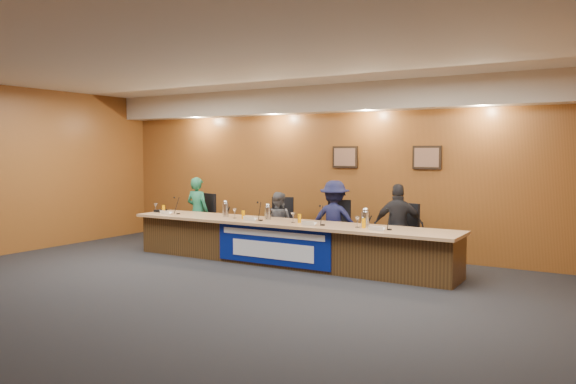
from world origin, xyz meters
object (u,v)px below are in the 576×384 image
banner (272,246)px  office_chair_c (337,234)px  panelist_b (278,223)px  panelist_c (334,221)px  carafe_left (226,210)px  panelist_a (198,212)px  carafe_mid (268,213)px  office_chair_d (400,239)px  office_chair_b (281,229)px  carafe_right (366,220)px  dais_body (285,244)px  office_chair_a (201,222)px  panelist_d (398,226)px  speakerphone (162,211)px

banner → office_chair_c: size_ratio=4.58×
panelist_b → panelist_c: size_ratio=0.83×
carafe_left → panelist_a: bearing=150.9°
panelist_b → carafe_mid: size_ratio=5.32×
panelist_b → office_chair_d: size_ratio=2.49×
banner → panelist_b: 1.26m
office_chair_b → carafe_right: bearing=-41.4°
dais_body → panelist_b: (-0.58, 0.69, 0.25)m
panelist_a → office_chair_a: bearing=-91.1°
panelist_d → carafe_mid: (-2.19, -0.64, 0.15)m
panelist_b → office_chair_a: bearing=-12.9°
carafe_mid → carafe_right: size_ratio=0.90×
panelist_a → speakerphone: (-0.32, -0.72, 0.06)m
panelist_a → office_chair_d: bearing=-179.8°
office_chair_d → carafe_right: carafe_right is taller
dais_body → office_chair_c: size_ratio=12.50×
dais_body → office_chair_a: (-2.54, 0.79, 0.13)m
panelist_a → carafe_right: (4.05, -0.71, 0.16)m
panelist_a → office_chair_b: (1.96, 0.10, -0.23)m
banner → panelist_b: bearing=117.8°
office_chair_d → office_chair_c: bearing=-160.0°
office_chair_a → office_chair_d: same height
banner → office_chair_d: (1.81, 1.20, 0.10)m
banner → office_chair_b: banner is taller
carafe_right → panelist_d: bearing=67.3°
panelist_b → office_chair_c: (1.20, 0.10, -0.12)m
panelist_d → carafe_left: size_ratio=5.69×
office_chair_c → carafe_mid: bearing=-158.1°
speakerphone → panelist_c: bearing=11.7°
panelist_b → panelist_d: bearing=170.0°
panelist_c → panelist_d: bearing=168.1°
dais_body → panelist_c: (0.62, 0.69, 0.37)m
banner → panelist_c: size_ratio=1.53×
dais_body → office_chair_d: dais_body is taller
carafe_right → carafe_mid: bearing=178.1°
dais_body → office_chair_c: 1.01m
panelist_d → carafe_right: bearing=46.8°
banner → panelist_a: panelist_a is taller
panelist_a → office_chair_c: 3.17m
panelist_d → carafe_right: size_ratio=5.71×
panelist_a → carafe_left: bearing=149.8°
banner → speakerphone: bearing=172.4°
speakerphone → carafe_left: bearing=0.4°
banner → panelist_d: panelist_d is taller
banner → panelist_a: bearing=156.6°
panelist_d → speakerphone: size_ratio=4.43×
panelist_b → carafe_mid: 0.72m
carafe_mid → carafe_right: (1.90, -0.06, 0.01)m
carafe_right → speakerphone: 4.38m
panelist_a → panelist_c: 3.16m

